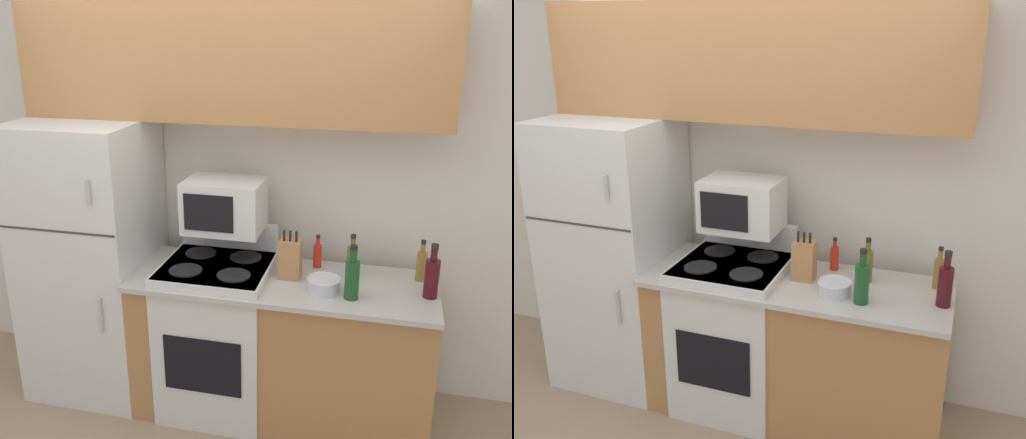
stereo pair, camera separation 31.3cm
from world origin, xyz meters
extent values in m
plane|color=tan|center=(0.00, 0.00, 0.00)|extent=(12.00, 12.00, 0.00)
cube|color=silver|center=(0.00, 0.74, 1.27)|extent=(8.00, 0.05, 2.55)
cube|color=#B27A47|center=(0.37, 0.30, 0.43)|extent=(1.72, 0.60, 0.87)
cube|color=#BCB7AD|center=(0.37, 0.28, 0.88)|extent=(1.72, 0.64, 0.03)
cube|color=silver|center=(-0.86, 0.35, 0.87)|extent=(0.74, 0.71, 1.74)
cube|color=#383838|center=(-0.86, 0.00, 1.18)|extent=(0.72, 0.01, 0.01)
cylinder|color=#B7B7BC|center=(-0.62, -0.01, 1.43)|extent=(0.02, 0.02, 0.14)
cylinder|color=#B7B7BC|center=(-0.62, -0.01, 0.70)|extent=(0.02, 0.02, 0.22)
cube|color=#B27A47|center=(0.00, 0.55, 2.07)|extent=(2.46, 0.32, 0.65)
cube|color=silver|center=(-0.02, 0.29, 0.48)|extent=(0.63, 0.60, 0.95)
cube|color=black|center=(-0.02, -0.02, 0.46)|extent=(0.45, 0.01, 0.34)
cube|color=#2D2D2D|center=(-0.02, 0.29, 0.94)|extent=(0.60, 0.58, 0.01)
cube|color=silver|center=(-0.02, 0.57, 1.03)|extent=(0.60, 0.06, 0.16)
cylinder|color=black|center=(-0.16, 0.15, 0.95)|extent=(0.19, 0.19, 0.01)
cylinder|color=black|center=(0.12, 0.15, 0.95)|extent=(0.19, 0.19, 0.01)
cylinder|color=black|center=(-0.16, 0.42, 0.95)|extent=(0.19, 0.19, 0.01)
cylinder|color=black|center=(0.12, 0.42, 0.95)|extent=(0.19, 0.19, 0.01)
cube|color=silver|center=(-0.01, 0.42, 1.27)|extent=(0.45, 0.32, 0.30)
cube|color=black|center=(-0.05, 0.26, 1.27)|extent=(0.29, 0.01, 0.21)
cube|color=#B27A47|center=(0.41, 0.32, 1.01)|extent=(0.12, 0.10, 0.23)
cylinder|color=black|center=(0.37, 0.31, 1.15)|extent=(0.01, 0.01, 0.06)
cylinder|color=black|center=(0.41, 0.31, 1.15)|extent=(0.01, 0.01, 0.06)
cylinder|color=black|center=(0.44, 0.31, 1.15)|extent=(0.01, 0.01, 0.06)
cylinder|color=silver|center=(0.62, 0.19, 0.93)|extent=(0.17, 0.17, 0.07)
torus|color=silver|center=(0.62, 0.19, 0.97)|extent=(0.19, 0.19, 0.01)
cylinder|color=red|center=(0.54, 0.50, 0.97)|extent=(0.05, 0.05, 0.14)
cylinder|color=red|center=(0.54, 0.50, 1.06)|extent=(0.02, 0.02, 0.04)
cylinder|color=black|center=(0.54, 0.50, 1.09)|extent=(0.02, 0.02, 0.02)
cylinder|color=#470F19|center=(1.17, 0.25, 1.00)|extent=(0.08, 0.08, 0.21)
cylinder|color=#470F19|center=(1.17, 0.25, 1.14)|extent=(0.03, 0.03, 0.07)
cylinder|color=black|center=(1.17, 0.25, 1.19)|extent=(0.04, 0.04, 0.02)
cylinder|color=#194C23|center=(0.77, 0.14, 1.00)|extent=(0.08, 0.08, 0.21)
cylinder|color=#194C23|center=(0.77, 0.14, 1.14)|extent=(0.03, 0.03, 0.07)
cylinder|color=black|center=(0.77, 0.14, 1.19)|extent=(0.04, 0.04, 0.02)
cylinder|color=olive|center=(1.13, 0.46, 0.98)|extent=(0.06, 0.06, 0.17)
cylinder|color=olive|center=(1.13, 0.46, 1.09)|extent=(0.03, 0.03, 0.05)
cylinder|color=black|center=(1.13, 0.46, 1.13)|extent=(0.03, 0.03, 0.02)
cylinder|color=#5B6619|center=(0.75, 0.40, 0.99)|extent=(0.06, 0.06, 0.18)
cylinder|color=#5B6619|center=(0.75, 0.40, 1.11)|extent=(0.03, 0.03, 0.06)
cylinder|color=black|center=(0.75, 0.40, 1.15)|extent=(0.03, 0.03, 0.02)
camera|label=1|loc=(0.92, -2.61, 2.28)|focal=40.00mm
camera|label=2|loc=(1.22, -2.52, 2.28)|focal=40.00mm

